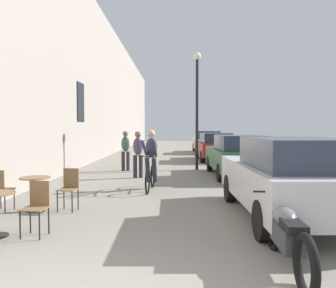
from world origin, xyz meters
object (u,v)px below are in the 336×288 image
at_px(cyclist_on_bicycle, 151,161).
at_px(parked_car_fourth, 207,141).
at_px(cafe_chair_mid_toward_wall, 0,187).
at_px(parked_car_second, 237,155).
at_px(cafe_chair_near_toward_street, 37,204).
at_px(parked_motorcycle, 287,236).
at_px(street_lamp, 197,96).
at_px(cafe_chair_mid_toward_street, 69,186).
at_px(cafe_table_mid, 35,186).
at_px(pedestrian_near, 138,152).
at_px(parked_car_nearest, 288,177).
at_px(pedestrian_mid, 126,148).
at_px(parked_car_third, 214,146).

bearing_deg(cyclist_on_bicycle, parked_car_fourth, 78.51).
xyz_separation_m(cafe_chair_mid_toward_wall, parked_car_second, (5.96, 5.45, 0.26)).
bearing_deg(cafe_chair_near_toward_street, parked_motorcycle, -19.25).
bearing_deg(street_lamp, cafe_chair_mid_toward_street, -113.61).
bearing_deg(cafe_table_mid, pedestrian_near, 71.27).
bearing_deg(parked_car_nearest, cafe_chair_near_toward_street, -165.92).
bearing_deg(pedestrian_mid, cyclist_on_bicycle, -73.30).
bearing_deg(cafe_chair_mid_toward_street, street_lamp, 66.39).
height_order(cafe_table_mid, street_lamp, street_lamp).
bearing_deg(parked_car_third, cafe_table_mid, -113.95).
xyz_separation_m(cafe_chair_mid_toward_street, parked_car_third, (4.45, 11.54, 0.25)).
relative_size(cafe_chair_mid_toward_wall, cyclist_on_bicycle, 0.51).
xyz_separation_m(cafe_chair_mid_toward_street, cafe_chair_mid_toward_wall, (-1.42, -0.15, 0.00)).
height_order(pedestrian_near, parked_car_third, pedestrian_near).
relative_size(cyclist_on_bicycle, pedestrian_mid, 1.08).
xyz_separation_m(cafe_chair_mid_toward_wall, parked_car_nearest, (5.87, -0.51, 0.30)).
relative_size(cyclist_on_bicycle, parked_car_fourth, 0.41).
relative_size(cafe_table_mid, street_lamp, 0.15).
relative_size(cafe_chair_mid_toward_street, pedestrian_mid, 0.55).
height_order(cafe_table_mid, cyclist_on_bicycle, cyclist_on_bicycle).
xyz_separation_m(cafe_chair_mid_toward_wall, parked_motorcycle, (5.09, -2.92, -0.11)).
distance_m(cafe_chair_near_toward_street, cafe_chair_mid_toward_wall, 2.15).
bearing_deg(cafe_table_mid, cyclist_on_bicycle, 48.88).
bearing_deg(parked_car_third, pedestrian_mid, -132.08).
distance_m(cafe_chair_mid_toward_wall, parked_car_third, 13.08).
bearing_deg(cafe_chair_mid_toward_wall, cafe_table_mid, 6.02).
xyz_separation_m(cafe_chair_mid_toward_street, cyclist_on_bicycle, (1.59, 2.56, 0.29)).
relative_size(street_lamp, parked_car_fourth, 1.14).
bearing_deg(cafe_chair_near_toward_street, pedestrian_mid, 88.07).
xyz_separation_m(cafe_table_mid, street_lamp, (3.94, 7.46, 2.59)).
distance_m(cafe_table_mid, parked_car_second, 7.52).
relative_size(cafe_chair_mid_toward_street, parked_car_third, 0.21).
distance_m(pedestrian_mid, parked_motorcycle, 10.56).
height_order(cafe_chair_mid_toward_street, street_lamp, street_lamp).
xyz_separation_m(parked_car_second, parked_car_third, (-0.09, 6.24, -0.01)).
height_order(cafe_chair_mid_toward_street, parked_car_fourth, parked_car_fourth).
height_order(cyclist_on_bicycle, parked_motorcycle, cyclist_on_bicycle).
xyz_separation_m(street_lamp, parked_car_second, (1.31, -2.09, -2.33)).
bearing_deg(parked_car_third, cafe_chair_mid_toward_street, -111.10).
relative_size(cafe_chair_mid_toward_street, pedestrian_near, 0.54).
relative_size(cafe_chair_mid_toward_wall, parked_car_second, 0.21).
distance_m(pedestrian_mid, street_lamp, 3.70).
xyz_separation_m(cyclist_on_bicycle, pedestrian_near, (-0.60, 2.37, 0.11)).
bearing_deg(parked_car_nearest, parked_car_fourth, 89.52).
xyz_separation_m(pedestrian_near, parked_car_second, (3.56, 0.38, -0.14)).
distance_m(cafe_chair_mid_toward_street, parked_car_nearest, 4.51).
xyz_separation_m(pedestrian_mid, parked_car_nearest, (4.17, -7.58, -0.09)).
xyz_separation_m(cafe_chair_mid_toward_street, parked_car_nearest, (4.45, -0.66, 0.30)).
bearing_deg(parked_car_third, street_lamp, -106.41).
distance_m(cafe_table_mid, cafe_chair_mid_toward_wall, 0.72).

